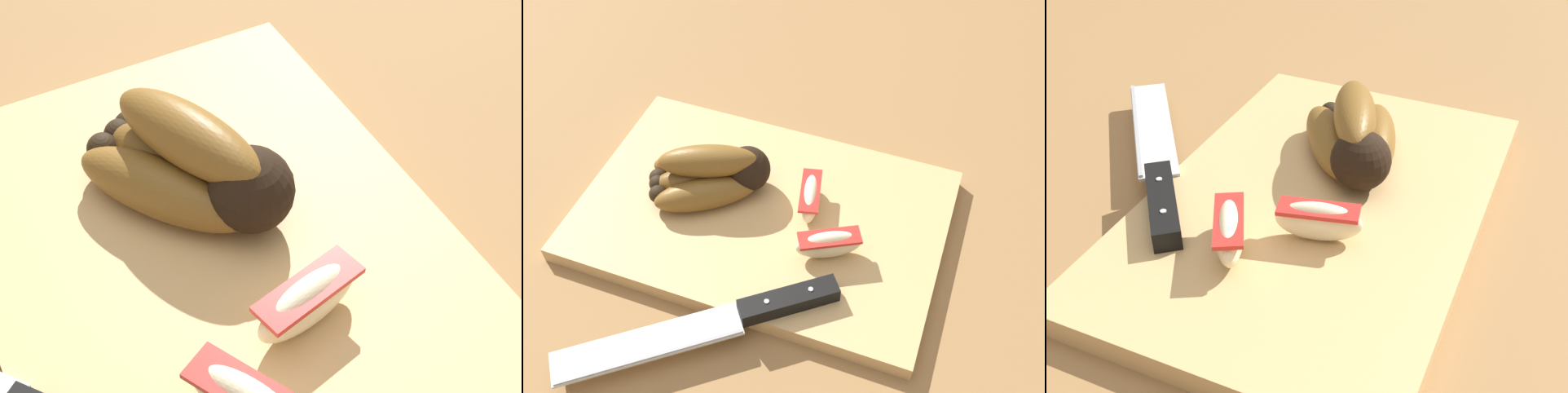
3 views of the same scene
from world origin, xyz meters
The scene contains 6 objects.
ground_plane centered at (0.00, 0.00, 0.00)m, with size 6.00×6.00×0.00m, color olive.
cutting_board centered at (-0.02, -0.02, 0.01)m, with size 0.40×0.27×0.02m, color tan.
banana_bunch centered at (0.05, -0.03, 0.05)m, with size 0.14×0.12×0.07m.
chefs_knife centered at (-0.05, 0.12, 0.03)m, with size 0.24×0.19×0.02m.
apple_wedge_near centered at (-0.07, -0.04, 0.04)m, with size 0.04×0.07×0.03m.
apple_wedge_middle centered at (-0.11, 0.01, 0.04)m, with size 0.07×0.05×0.03m.
Camera 2 is at (-0.20, 0.40, 0.57)m, focal length 44.12 mm.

